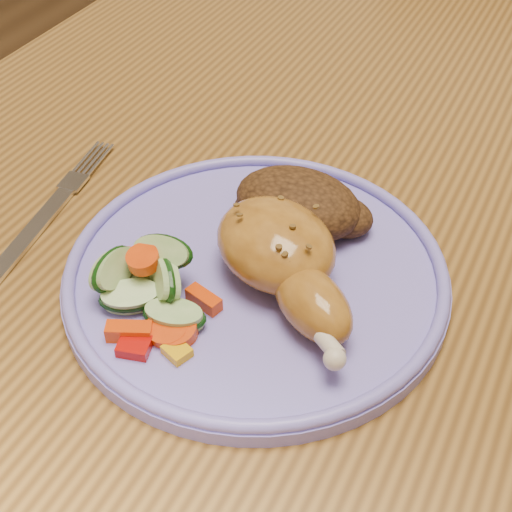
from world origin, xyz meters
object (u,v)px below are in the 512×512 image
dining_table (337,288)px  fork (48,213)px  chair_far (470,121)px  plate (256,276)px

dining_table → fork: size_ratio=7.98×
chair_far → plate: 0.77m
dining_table → plate: 0.14m
chair_far → plate: bearing=-92.6°
fork → dining_table: bearing=25.7°
dining_table → chair_far: size_ratio=1.54×
dining_table → plate: (-0.03, -0.10, 0.09)m
dining_table → chair_far: (0.00, 0.63, -0.17)m
chair_far → fork: (-0.23, -0.73, 0.26)m
chair_far → fork: chair_far is taller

